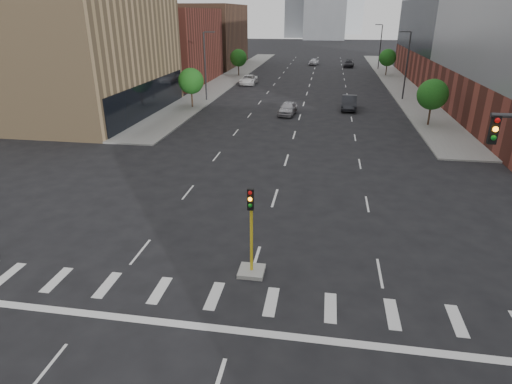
% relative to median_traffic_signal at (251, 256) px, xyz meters
% --- Properties ---
extents(sidewalk_left_far, '(5.00, 92.00, 0.15)m').
position_rel_median_traffic_signal_xyz_m(sidewalk_left_far, '(-15.00, 65.03, -0.90)').
color(sidewalk_left_far, gray).
rests_on(sidewalk_left_far, ground).
extents(sidewalk_right_far, '(5.00, 92.00, 0.15)m').
position_rel_median_traffic_signal_xyz_m(sidewalk_right_far, '(15.00, 65.03, -0.90)').
color(sidewalk_right_far, gray).
rests_on(sidewalk_right_far, ground).
extents(building_left_mid, '(20.00, 24.00, 14.00)m').
position_rel_median_traffic_signal_xyz_m(building_left_mid, '(-27.50, 31.03, 6.03)').
color(building_left_mid, '#A1825B').
rests_on(building_left_mid, ground).
extents(building_left_far_a, '(20.00, 22.00, 12.00)m').
position_rel_median_traffic_signal_xyz_m(building_left_far_a, '(-27.50, 57.03, 5.03)').
color(building_left_far_a, brown).
rests_on(building_left_far_a, ground).
extents(building_left_far_b, '(20.00, 24.00, 13.00)m').
position_rel_median_traffic_signal_xyz_m(building_left_far_b, '(-27.50, 83.03, 5.53)').
color(building_left_far_b, brown).
rests_on(building_left_far_b, ground).
extents(median_traffic_signal, '(1.20, 1.20, 4.40)m').
position_rel_median_traffic_signal_xyz_m(median_traffic_signal, '(0.00, 0.00, 0.00)').
color(median_traffic_signal, '#999993').
rests_on(median_traffic_signal, ground).
extents(streetlight_right_a, '(1.60, 0.22, 9.07)m').
position_rel_median_traffic_signal_xyz_m(streetlight_right_a, '(13.41, 46.03, 4.04)').
color(streetlight_right_a, '#2D2D30').
rests_on(streetlight_right_a, ground).
extents(streetlight_right_b, '(1.60, 0.22, 9.07)m').
position_rel_median_traffic_signal_xyz_m(streetlight_right_b, '(13.41, 81.03, 4.04)').
color(streetlight_right_b, '#2D2D30').
rests_on(streetlight_right_b, ground).
extents(streetlight_left, '(1.60, 0.22, 9.07)m').
position_rel_median_traffic_signal_xyz_m(streetlight_left, '(-13.41, 41.03, 4.04)').
color(streetlight_left, '#2D2D30').
rests_on(streetlight_left, ground).
extents(tree_left_near, '(3.20, 3.20, 4.85)m').
position_rel_median_traffic_signal_xyz_m(tree_left_near, '(-14.00, 36.03, 2.42)').
color(tree_left_near, '#382619').
rests_on(tree_left_near, ground).
extents(tree_left_far, '(3.20, 3.20, 4.85)m').
position_rel_median_traffic_signal_xyz_m(tree_left_far, '(-14.00, 66.03, 2.42)').
color(tree_left_far, '#382619').
rests_on(tree_left_far, ground).
extents(tree_right_near, '(3.20, 3.20, 4.85)m').
position_rel_median_traffic_signal_xyz_m(tree_right_near, '(14.00, 31.03, 2.42)').
color(tree_right_near, '#382619').
rests_on(tree_right_near, ground).
extents(tree_right_far, '(3.20, 3.20, 4.85)m').
position_rel_median_traffic_signal_xyz_m(tree_right_far, '(14.00, 71.03, 2.42)').
color(tree_right_far, '#382619').
rests_on(tree_right_far, ground).
extents(car_near_left, '(2.28, 4.71, 1.55)m').
position_rel_median_traffic_signal_xyz_m(car_near_left, '(-1.50, 34.12, -0.20)').
color(car_near_left, '#A8A7AC').
rests_on(car_near_left, ground).
extents(car_mid_right, '(2.06, 5.30, 1.72)m').
position_rel_median_traffic_signal_xyz_m(car_mid_right, '(5.83, 38.31, -0.11)').
color(car_mid_right, black).
rests_on(car_mid_right, ground).
extents(car_far_left, '(2.61, 5.58, 1.55)m').
position_rel_median_traffic_signal_xyz_m(car_far_left, '(-10.33, 56.33, -0.20)').
color(car_far_left, white).
rests_on(car_far_left, ground).
extents(car_deep_right, '(2.57, 5.28, 1.48)m').
position_rel_median_traffic_signal_xyz_m(car_deep_right, '(7.43, 84.32, -0.23)').
color(car_deep_right, black).
rests_on(car_deep_right, ground).
extents(car_distant, '(2.44, 4.63, 1.50)m').
position_rel_median_traffic_signal_xyz_m(car_distant, '(-0.49, 87.44, -0.22)').
color(car_distant, silver).
rests_on(car_distant, ground).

